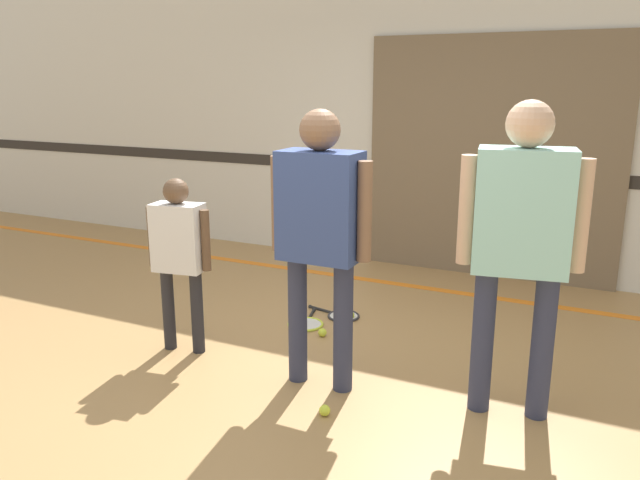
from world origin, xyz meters
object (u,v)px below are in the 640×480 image
object	(u,v)px
person_student_left	(179,247)
person_instructor	(320,221)
tennis_ball_near_instructor	(325,410)
person_student_right	(521,228)
racket_second_spare	(341,315)
racket_spare_on_floor	(306,323)
tennis_ball_stray_left	(351,315)
tennis_ball_by_spare_racket	(322,332)

from	to	relation	value
person_student_left	person_instructor	bearing A→B (deg)	-11.73
person_student_left	tennis_ball_near_instructor	world-z (taller)	person_student_left
person_student_right	racket_second_spare	bearing A→B (deg)	-42.91
racket_spare_on_floor	tennis_ball_near_instructor	distance (m)	1.42
person_instructor	person_student_left	xyz separation A→B (m)	(-1.12, 0.05, -0.30)
racket_second_spare	tennis_ball_near_instructor	xyz separation A→B (m)	(0.55, -1.49, 0.02)
tennis_ball_near_instructor	person_student_right	bearing A→B (deg)	28.15
racket_spare_on_floor	racket_second_spare	xyz separation A→B (m)	(0.18, 0.29, 0.00)
person_student_left	tennis_ball_stray_left	world-z (taller)	person_student_left
person_instructor	person_student_right	world-z (taller)	person_student_right
racket_spare_on_floor	tennis_ball_near_instructor	size ratio (longest dim) A/B	7.76
tennis_ball_by_spare_racket	racket_second_spare	bearing A→B (deg)	94.93
racket_second_spare	tennis_ball_by_spare_racket	bearing A→B (deg)	107.27
person_student_left	tennis_ball_near_instructor	distance (m)	1.56
person_student_right	tennis_ball_by_spare_racket	size ratio (longest dim) A/B	27.44
tennis_ball_near_instructor	racket_second_spare	bearing A→B (deg)	110.30
person_student_right	racket_second_spare	xyz separation A→B (m)	(-1.51, 0.98, -1.11)
person_instructor	tennis_ball_stray_left	bearing A→B (deg)	103.11
person_student_right	tennis_ball_stray_left	xyz separation A→B (m)	(-1.42, 0.96, -1.09)
person_student_left	racket_spare_on_floor	world-z (taller)	person_student_left
tennis_ball_near_instructor	tennis_ball_by_spare_racket	distance (m)	1.17
person_instructor	tennis_ball_stray_left	xyz separation A→B (m)	(-0.27, 1.13, -1.05)
person_instructor	person_student_left	bearing A→B (deg)	177.46
tennis_ball_stray_left	racket_second_spare	bearing A→B (deg)	167.88
person_instructor	person_student_left	world-z (taller)	person_instructor
racket_spare_on_floor	tennis_ball_by_spare_racket	xyz separation A→B (m)	(0.22, -0.16, 0.02)
person_instructor	tennis_ball_by_spare_racket	distance (m)	1.30
person_student_right	tennis_ball_by_spare_racket	world-z (taller)	person_student_right
person_instructor	tennis_ball_stray_left	world-z (taller)	person_instructor
tennis_ball_stray_left	person_student_left	bearing A→B (deg)	-128.29
racket_spare_on_floor	tennis_ball_by_spare_racket	world-z (taller)	tennis_ball_by_spare_racket
person_student_right	tennis_ball_near_instructor	world-z (taller)	person_student_right
person_student_left	tennis_ball_stray_left	distance (m)	1.57
person_student_left	person_student_right	bearing A→B (deg)	-6.35
person_student_right	racket_spare_on_floor	bearing A→B (deg)	-32.19
person_student_left	tennis_ball_stray_left	size ratio (longest dim) A/B	19.11
person_student_left	person_student_right	xyz separation A→B (m)	(2.27, 0.12, 0.34)
person_student_right	tennis_ball_stray_left	world-z (taller)	person_student_right
racket_spare_on_floor	person_instructor	bearing A→B (deg)	-162.14
person_instructor	tennis_ball_stray_left	distance (m)	1.56
person_student_right	racket_spare_on_floor	xyz separation A→B (m)	(-1.69, 0.70, -1.11)
racket_spare_on_floor	tennis_ball_near_instructor	bearing A→B (deg)	-162.82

